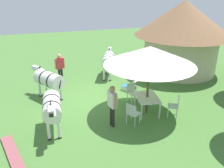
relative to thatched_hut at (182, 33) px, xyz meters
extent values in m
plane|color=#4A7936|center=(2.49, -5.96, -2.42)|extent=(36.00, 36.00, 0.00)
cylinder|color=beige|center=(0.00, 0.00, -1.29)|extent=(4.36, 4.36, 2.25)
cone|color=#855F41|center=(0.00, 0.00, 0.84)|extent=(5.71, 5.71, 2.01)
cylinder|color=brown|center=(4.27, -4.13, -1.34)|extent=(0.10, 0.10, 2.15)
cone|color=beige|center=(4.27, -4.13, 0.11)|extent=(3.66, 3.66, 0.74)
cube|color=silver|center=(4.27, -4.13, -1.70)|extent=(1.39, 1.06, 0.04)
cylinder|color=silver|center=(3.76, -3.67, -2.07)|extent=(0.06, 0.06, 0.70)
cylinder|color=silver|center=(4.90, -3.85, -2.07)|extent=(0.06, 0.06, 0.70)
cylinder|color=silver|center=(3.65, -4.42, -2.07)|extent=(0.06, 0.06, 0.70)
cylinder|color=silver|center=(4.78, -4.60, -2.07)|extent=(0.06, 0.06, 0.70)
cube|color=silver|center=(4.92, -5.00, -1.97)|extent=(0.60, 0.60, 0.04)
cube|color=silver|center=(5.03, -5.16, -1.74)|extent=(0.38, 0.29, 0.45)
cylinder|color=silver|center=(4.66, -4.97, -2.19)|extent=(0.04, 0.04, 0.45)
cylinder|color=silver|center=(4.96, -4.75, -2.19)|extent=(0.04, 0.04, 0.45)
cylinder|color=silver|center=(4.87, -5.26, -2.19)|extent=(0.04, 0.04, 0.45)
cylinder|color=silver|center=(5.18, -5.04, -2.19)|extent=(0.04, 0.04, 0.45)
cube|color=silver|center=(4.85, -3.22, -1.97)|extent=(0.60, 0.59, 0.04)
cube|color=silver|center=(4.95, -3.06, -1.74)|extent=(0.39, 0.27, 0.45)
cylinder|color=silver|center=(4.91, -3.47, -2.19)|extent=(0.04, 0.04, 0.45)
cylinder|color=silver|center=(4.59, -3.27, -2.19)|extent=(0.04, 0.04, 0.45)
cylinder|color=silver|center=(5.10, -3.17, -2.19)|extent=(0.04, 0.04, 0.45)
cylinder|color=silver|center=(4.78, -2.96, -2.19)|extent=(0.04, 0.04, 0.45)
cube|color=silver|center=(3.21, -4.34, -1.97)|extent=(0.49, 0.51, 0.04)
cube|color=silver|center=(3.02, -4.37, -1.74)|extent=(0.12, 0.44, 0.45)
cylinder|color=silver|center=(3.35, -4.12, -2.19)|extent=(0.04, 0.04, 0.45)
cylinder|color=silver|center=(3.42, -4.49, -2.19)|extent=(0.04, 0.04, 0.45)
cylinder|color=silver|center=(2.99, -4.18, -2.19)|extent=(0.04, 0.04, 0.45)
cylinder|color=silver|center=(3.06, -4.56, -2.19)|extent=(0.04, 0.04, 0.45)
cylinder|color=black|center=(4.90, -5.83, -2.00)|extent=(0.12, 0.12, 0.84)
cylinder|color=black|center=(4.76, -5.85, -2.00)|extent=(0.12, 0.12, 0.84)
cube|color=silver|center=(4.83, -5.84, -1.28)|extent=(0.48, 0.28, 0.59)
cylinder|color=#9F7754|center=(5.08, -5.80, -1.27)|extent=(0.09, 0.09, 0.56)
cylinder|color=#9F7754|center=(4.58, -5.88, -1.27)|extent=(0.09, 0.09, 0.56)
sphere|color=#9F7754|center=(4.83, -5.84, -0.86)|extent=(0.23, 0.23, 0.23)
cylinder|color=black|center=(-0.24, -7.21, -2.01)|extent=(0.12, 0.12, 0.82)
cylinder|color=black|center=(-0.19, -7.35, -2.01)|extent=(0.12, 0.12, 0.82)
cube|color=#BC3038|center=(-0.22, -7.28, -1.30)|extent=(0.35, 0.49, 0.58)
cylinder|color=tan|center=(-0.30, -7.04, -1.28)|extent=(0.09, 0.09, 0.55)
cylinder|color=tan|center=(-0.13, -7.52, -1.28)|extent=(0.09, 0.09, 0.55)
sphere|color=tan|center=(-0.22, -7.28, -0.88)|extent=(0.22, 0.22, 0.22)
cube|color=teal|center=(1.82, -4.05, -2.20)|extent=(0.75, 0.75, 0.03)
cube|color=white|center=(2.03, -3.88, -1.97)|extent=(0.73, 0.73, 0.35)
cube|color=silver|center=(2.02, -4.22, -2.31)|extent=(0.50, 0.40, 0.22)
cube|color=silver|center=(1.70, -3.81, -2.31)|extent=(0.50, 0.40, 0.22)
cylinder|color=silver|center=(-0.27, -4.52, -1.36)|extent=(1.71, 1.20, 0.65)
cylinder|color=black|center=(0.02, -4.64, -1.36)|extent=(0.32, 0.64, 0.66)
cylinder|color=black|center=(-0.54, -4.42, -1.36)|extent=(0.32, 0.64, 0.66)
cylinder|color=silver|center=(-1.01, -4.22, -1.18)|extent=(0.61, 0.47, 0.50)
cube|color=silver|center=(-1.27, -4.12, -1.02)|extent=(0.44, 0.32, 0.20)
cube|color=black|center=(-1.43, -4.05, -1.05)|extent=(0.16, 0.16, 0.12)
cube|color=black|center=(-1.01, -4.22, -0.98)|extent=(0.35, 0.18, 0.28)
cylinder|color=silver|center=(-0.90, -4.46, -2.01)|extent=(0.11, 0.11, 0.82)
cylinder|color=black|center=(-0.90, -4.46, -2.39)|extent=(0.13, 0.13, 0.06)
cylinder|color=silver|center=(-0.76, -4.13, -2.01)|extent=(0.11, 0.11, 0.82)
cylinder|color=black|center=(-0.76, -4.13, -2.39)|extent=(0.13, 0.13, 0.06)
cylinder|color=silver|center=(0.21, -4.91, -2.01)|extent=(0.11, 0.11, 0.82)
cylinder|color=black|center=(0.21, -4.91, -2.39)|extent=(0.13, 0.13, 0.06)
cylinder|color=silver|center=(0.35, -4.59, -2.01)|extent=(0.11, 0.11, 0.82)
cylinder|color=black|center=(0.35, -4.59, -2.39)|extent=(0.13, 0.13, 0.06)
cylinder|color=black|center=(0.50, -4.84, -1.46)|extent=(0.24, 0.14, 0.53)
cylinder|color=silver|center=(4.51, -8.03, -1.38)|extent=(1.50, 0.73, 0.65)
cylinder|color=black|center=(4.21, -8.01, -1.38)|extent=(0.12, 0.67, 0.66)
cylinder|color=black|center=(4.77, -8.04, -1.38)|extent=(0.12, 0.67, 0.66)
cylinder|color=silver|center=(5.24, -8.07, -1.20)|extent=(0.55, 0.32, 0.50)
cube|color=silver|center=(5.52, -8.08, -1.04)|extent=(0.41, 0.20, 0.20)
cube|color=black|center=(5.70, -8.09, -1.07)|extent=(0.13, 0.13, 0.12)
cube|color=black|center=(5.24, -8.07, -1.00)|extent=(0.37, 0.06, 0.28)
cylinder|color=silver|center=(5.07, -7.88, -2.02)|extent=(0.11, 0.11, 0.79)
cylinder|color=black|center=(5.07, -7.88, -2.39)|extent=(0.13, 0.13, 0.06)
cylinder|color=silver|center=(5.05, -8.24, -2.02)|extent=(0.11, 0.11, 0.79)
cylinder|color=black|center=(5.05, -8.24, -2.39)|extent=(0.13, 0.13, 0.06)
cylinder|color=silver|center=(3.96, -7.82, -2.02)|extent=(0.11, 0.11, 0.79)
cylinder|color=black|center=(3.96, -7.82, -2.39)|extent=(0.13, 0.13, 0.06)
cylinder|color=silver|center=(3.94, -8.17, -2.02)|extent=(0.11, 0.11, 0.79)
cylinder|color=black|center=(3.94, -8.17, -2.39)|extent=(0.13, 0.13, 0.06)
cylinder|color=black|center=(3.72, -7.98, -1.48)|extent=(0.24, 0.06, 0.53)
cylinder|color=silver|center=(1.65, -7.96, -1.44)|extent=(1.61, 1.40, 0.71)
cylinder|color=black|center=(1.89, -7.80, -1.44)|extent=(0.47, 0.64, 0.72)
cylinder|color=black|center=(1.43, -8.11, -1.44)|extent=(0.47, 0.64, 0.72)
cylinder|color=silver|center=(1.04, -8.37, -1.26)|extent=(0.64, 0.57, 0.52)
cube|color=silver|center=(0.81, -8.53, -1.10)|extent=(0.43, 0.37, 0.20)
cube|color=black|center=(0.66, -8.63, -1.13)|extent=(0.17, 0.17, 0.12)
cube|color=black|center=(1.04, -8.37, -1.06)|extent=(0.33, 0.24, 0.28)
cylinder|color=silver|center=(1.29, -8.44, -2.06)|extent=(0.11, 0.11, 0.71)
cylinder|color=black|center=(1.29, -8.44, -2.39)|extent=(0.13, 0.13, 0.06)
cylinder|color=silver|center=(1.08, -8.11, -2.06)|extent=(0.11, 0.11, 0.71)
cylinder|color=black|center=(1.08, -8.11, -2.39)|extent=(0.13, 0.13, 0.06)
cylinder|color=silver|center=(2.21, -7.82, -2.06)|extent=(0.11, 0.11, 0.71)
cylinder|color=black|center=(2.21, -7.82, -2.39)|extent=(0.13, 0.13, 0.06)
cylinder|color=silver|center=(2.00, -7.49, -2.06)|extent=(0.11, 0.11, 0.71)
cylinder|color=black|center=(2.00, -7.49, -2.39)|extent=(0.13, 0.13, 0.06)
cylinder|color=black|center=(2.29, -7.53, -1.54)|extent=(0.22, 0.17, 0.53)
cube|color=#964E53|center=(5.85, -9.34, -2.38)|extent=(2.79, 1.13, 0.08)
camera|label=1|loc=(12.43, -8.18, 2.69)|focal=38.26mm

